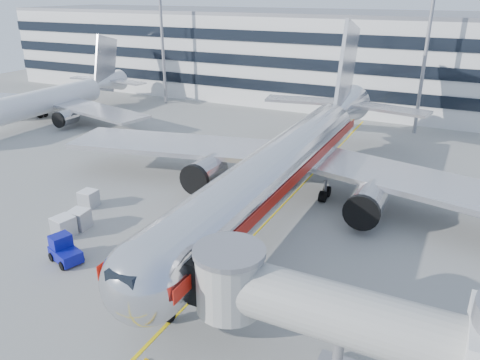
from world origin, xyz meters
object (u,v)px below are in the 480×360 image
at_px(baggage_tug, 64,250).
at_px(cargo_container_left, 64,226).
at_px(main_jet, 287,161).
at_px(belt_loader, 196,222).
at_px(ramp_worker, 160,228).
at_px(cargo_container_front, 79,219).
at_px(cargo_container_right, 89,199).

relative_size(baggage_tug, cargo_container_left, 1.67).
height_order(main_jet, belt_loader, main_jet).
height_order(main_jet, ramp_worker, main_jet).
xyz_separation_m(main_jet, cargo_container_front, (-13.97, -12.95, -3.40)).
xyz_separation_m(main_jet, cargo_container_right, (-16.36, -9.26, -3.44)).
relative_size(cargo_container_right, cargo_container_front, 0.90).
relative_size(belt_loader, cargo_container_front, 2.39).
xyz_separation_m(cargo_container_left, cargo_container_right, (-2.21, 5.27, -0.05)).
xyz_separation_m(main_jet, baggage_tug, (-11.13, -17.41, -3.35)).
height_order(baggage_tug, cargo_container_front, baggage_tug).
distance_m(main_jet, cargo_container_front, 19.35).
bearing_deg(ramp_worker, cargo_container_right, 149.94).
distance_m(belt_loader, cargo_container_right, 11.41).
distance_m(baggage_tug, ramp_worker, 7.52).
bearing_deg(main_jet, ramp_worker, -120.86).
distance_m(belt_loader, baggage_tug, 10.83).
xyz_separation_m(belt_loader, cargo_container_front, (-8.99, -4.45, 0.28)).
bearing_deg(belt_loader, cargo_container_left, -146.65).
xyz_separation_m(cargo_container_left, cargo_container_front, (0.18, 1.58, -0.01)).
bearing_deg(cargo_container_left, main_jet, 45.76).
height_order(cargo_container_left, cargo_container_front, cargo_container_left).
height_order(main_jet, cargo_container_front, main_jet).
height_order(belt_loader, cargo_container_left, belt_loader).
height_order(belt_loader, cargo_container_right, belt_loader).
relative_size(cargo_container_left, cargo_container_front, 1.05).
distance_m(baggage_tug, cargo_container_right, 9.68).
bearing_deg(cargo_container_front, belt_loader, 26.34).
xyz_separation_m(main_jet, belt_loader, (-4.98, -8.50, -3.68)).
bearing_deg(ramp_worker, baggage_tug, -143.73).
bearing_deg(cargo_container_front, cargo_container_left, -96.42).
height_order(cargo_container_left, cargo_container_right, cargo_container_left).
height_order(baggage_tug, cargo_container_right, baggage_tug).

